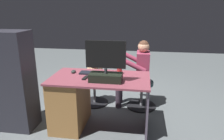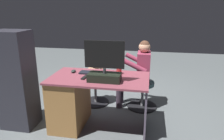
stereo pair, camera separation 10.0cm
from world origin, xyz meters
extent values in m
plane|color=#565D5F|center=(0.00, 0.00, 0.00)|extent=(10.00, 10.00, 0.00)
cube|color=brown|center=(0.00, 0.33, 0.73)|extent=(1.29, 0.72, 0.02)
cube|color=#9F6D3A|center=(0.43, 0.33, 0.36)|extent=(0.41, 0.66, 0.72)
cube|color=#534A5A|center=(-0.62, 0.33, 0.36)|extent=(0.02, 0.64, 0.72)
cube|color=black|center=(-0.10, 0.46, 0.79)|extent=(0.40, 0.21, 0.10)
cylinder|color=#333338|center=(-0.10, 0.46, 0.87)|extent=(0.04, 0.04, 0.07)
cube|color=black|center=(-0.10, 0.46, 1.08)|extent=(0.49, 0.02, 0.33)
cube|color=black|center=(-0.10, 0.45, 1.08)|extent=(0.45, 0.00, 0.30)
cube|color=black|center=(0.10, 0.20, 0.75)|extent=(0.42, 0.14, 0.02)
ellipsoid|color=#232B28|center=(0.40, 0.20, 0.76)|extent=(0.06, 0.10, 0.04)
cylinder|color=red|center=(-0.24, 0.15, 0.79)|extent=(0.07, 0.07, 0.09)
cube|color=black|center=(0.17, 0.40, 0.75)|extent=(0.06, 0.15, 0.02)
cylinder|color=black|center=(0.26, -0.40, 0.01)|extent=(0.46, 0.46, 0.03)
cylinder|color=gray|center=(0.26, -0.40, 0.21)|extent=(0.04, 0.04, 0.37)
cylinder|color=#273294|center=(0.26, -0.40, 0.42)|extent=(0.37, 0.37, 0.06)
ellipsoid|color=tan|center=(0.26, -0.40, 0.56)|extent=(0.20, 0.17, 0.21)
sphere|color=tan|center=(0.26, -0.40, 0.73)|extent=(0.16, 0.16, 0.16)
sphere|color=beige|center=(0.26, -0.47, 0.72)|extent=(0.06, 0.06, 0.06)
sphere|color=tan|center=(0.20, -0.40, 0.79)|extent=(0.07, 0.07, 0.07)
sphere|color=tan|center=(0.31, -0.40, 0.79)|extent=(0.07, 0.07, 0.07)
cylinder|color=tan|center=(0.15, -0.44, 0.60)|extent=(0.06, 0.16, 0.11)
cylinder|color=tan|center=(0.36, -0.44, 0.60)|extent=(0.06, 0.16, 0.11)
cylinder|color=tan|center=(0.20, -0.52, 0.49)|extent=(0.07, 0.13, 0.07)
cylinder|color=tan|center=(0.31, -0.52, 0.49)|extent=(0.07, 0.13, 0.07)
cylinder|color=black|center=(-0.55, -0.39, 0.01)|extent=(0.49, 0.49, 0.03)
cylinder|color=gray|center=(-0.55, -0.39, 0.21)|extent=(0.04, 0.04, 0.37)
cylinder|color=#385559|center=(-0.55, -0.39, 0.42)|extent=(0.37, 0.37, 0.06)
cube|color=#8C3149|center=(-0.55, -0.39, 0.70)|extent=(0.20, 0.32, 0.49)
sphere|color=tan|center=(-0.55, -0.39, 1.02)|extent=(0.18, 0.18, 0.18)
sphere|color=#513324|center=(-0.55, -0.39, 1.04)|extent=(0.16, 0.16, 0.16)
cylinder|color=#8C3149|center=(-0.41, -0.20, 0.77)|extent=(0.39, 0.08, 0.23)
cylinder|color=#8C3149|center=(-0.42, -0.59, 0.77)|extent=(0.39, 0.08, 0.23)
cylinder|color=#3B2F3C|center=(-0.36, -0.31, 0.47)|extent=(0.38, 0.11, 0.11)
cylinder|color=#3B2F3C|center=(-0.17, -0.31, 0.23)|extent=(0.10, 0.10, 0.45)
cylinder|color=#3B2F3C|center=(-0.36, -0.48, 0.47)|extent=(0.38, 0.11, 0.11)
cylinder|color=#3B2F3C|center=(-0.17, -0.49, 0.23)|extent=(0.10, 0.10, 0.45)
cube|color=#292931|center=(1.11, 0.48, 0.67)|extent=(0.44, 0.36, 1.34)
camera|label=1|loc=(-0.54, 2.87, 1.63)|focal=33.59mm
camera|label=2|loc=(-0.64, 2.85, 1.63)|focal=33.59mm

